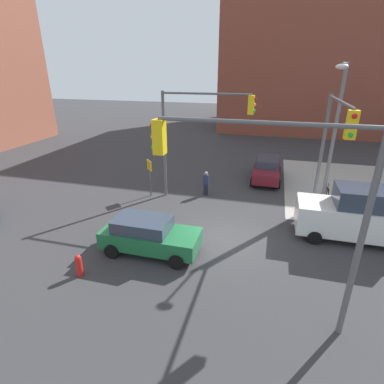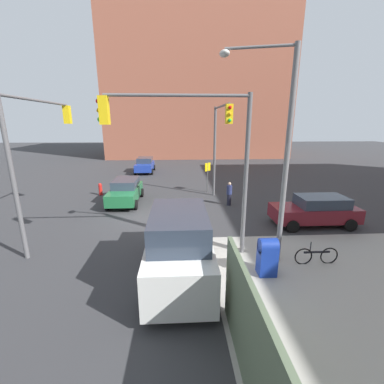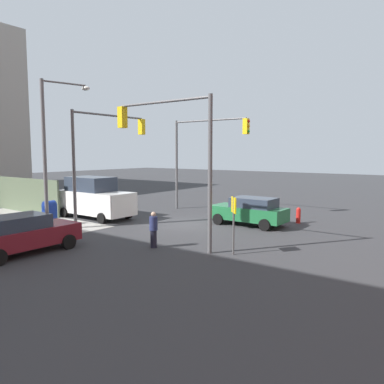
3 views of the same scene
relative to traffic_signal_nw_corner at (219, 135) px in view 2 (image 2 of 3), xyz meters
The scene contains 15 objects.
ground_plane 6.90m from the traffic_signal_nw_corner, 61.64° to the right, with size 120.00×120.00×0.00m, color #333335.
building_brick_west 30.39m from the traffic_signal_nw_corner, behind, with size 16.00×28.00×23.23m.
traffic_signal_nw_corner is the anchor object (origin of this frame).
traffic_signal_se_corner 10.09m from the traffic_signal_nw_corner, 63.08° to the right, with size 6.12×0.36×6.50m.
traffic_signal_ne_corner 7.27m from the traffic_signal_nw_corner, 17.53° to the right, with size 0.36×5.71×6.50m.
street_lamp_corner 7.59m from the traffic_signal_nw_corner, ahead, with size 0.99×2.60×8.00m.
warning_sign_two_way 4.23m from the traffic_signal_nw_corner, behind, with size 0.48×0.48×2.40m.
mailbox_blue 9.47m from the traffic_signal_nw_corner, ahead, with size 0.56×0.64×1.43m.
fire_hydrant 9.97m from the traffic_signal_nw_corner, 106.46° to the right, with size 0.26×0.26×0.94m.
hatchback_green 7.43m from the traffic_signal_nw_corner, 94.99° to the right, with size 4.33×2.02×1.62m.
hatchback_blue 14.00m from the traffic_signal_nw_corner, 151.53° to the right, with size 4.02×2.02×1.62m.
sedan_maroon 7.30m from the traffic_signal_nw_corner, 48.72° to the left, with size 2.02×4.46×1.62m.
van_white_delivery 9.64m from the traffic_signal_nw_corner, 17.38° to the right, with size 5.40×2.32×2.62m.
pedestrian_crossing 3.89m from the traffic_signal_nw_corner, 58.49° to the left, with size 0.36×0.36×1.59m.
bicycle_leaning_on_fence 9.49m from the traffic_signal_nw_corner, 18.57° to the left, with size 0.05×1.75×0.97m.
Camera 2 is at (14.41, 1.81, 5.43)m, focal length 24.00 mm.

